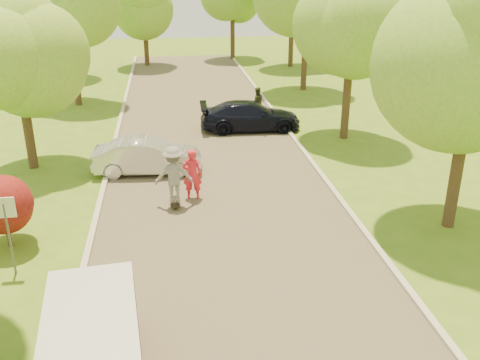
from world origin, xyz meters
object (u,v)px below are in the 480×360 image
silver_sedan (147,156)px  person_striped (192,174)px  street_sign (6,220)px  longboard (175,202)px  dark_sedan (250,116)px  skateboarder (174,175)px  person_olive (257,102)px

silver_sedan → person_striped: 3.09m
street_sign → longboard: bearing=40.8°
street_sign → silver_sedan: bearing=63.9°
dark_sedan → person_striped: size_ratio=2.68×
skateboarder → silver_sedan: bearing=-73.1°
silver_sedan → person_olive: person_olive is taller
street_sign → person_striped: 6.44m
person_striped → person_olive: bearing=-105.9°
silver_sedan → skateboarder: 3.27m
street_sign → skateboarder: bearing=40.8°
street_sign → dark_sedan: bearing=55.6°
street_sign → person_striped: (4.89, 4.13, -0.67)m
dark_sedan → person_olive: (0.72, 2.32, 0.08)m
silver_sedan → dark_sedan: (4.78, 5.05, 0.02)m
street_sign → person_striped: bearing=40.2°
longboard → skateboarder: bearing=-85.2°
dark_sedan → skateboarder: bearing=156.6°
longboard → skateboarder: skateboarder is taller
silver_sedan → dark_sedan: 6.96m
silver_sedan → longboard: silver_sedan is taller
longboard → skateboarder: (-0.00, 0.00, 0.99)m
street_sign → longboard: 5.81m
person_striped → silver_sedan: bearing=-53.8°
silver_sedan → skateboarder: skateboarder is taller
dark_sedan → person_olive: bearing=-15.5°
silver_sedan → dark_sedan: size_ratio=0.86×
skateboarder → person_striped: skateboarder is taller
dark_sedan → skateboarder: (-3.84, -8.16, 0.40)m
person_striped → dark_sedan: bearing=-107.1°
dark_sedan → silver_sedan: bearing=138.4°
longboard → silver_sedan: bearing=-73.1°
skateboarder → person_striped: bearing=-143.7°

